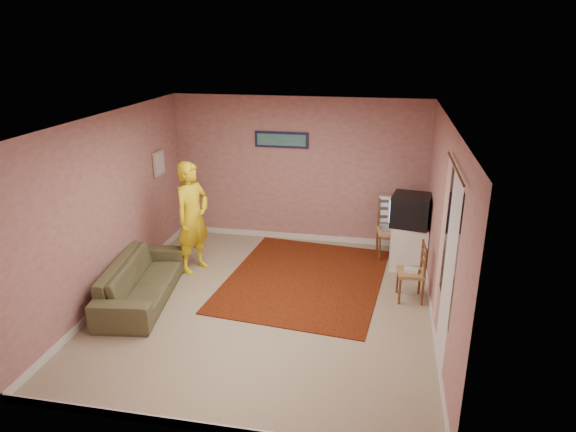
% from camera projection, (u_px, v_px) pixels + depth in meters
% --- Properties ---
extents(ground, '(5.00, 5.00, 0.00)m').
position_uv_depth(ground, '(268.00, 304.00, 7.22)').
color(ground, tan).
rests_on(ground, ground).
extents(wall_back, '(4.50, 0.02, 2.60)m').
position_uv_depth(wall_back, '(299.00, 171.00, 9.10)').
color(wall_back, tan).
rests_on(wall_back, ground).
extents(wall_front, '(4.50, 0.02, 2.60)m').
position_uv_depth(wall_front, '(201.00, 313.00, 4.47)').
color(wall_front, tan).
rests_on(wall_front, ground).
extents(wall_left, '(0.02, 5.00, 2.60)m').
position_uv_depth(wall_left, '(110.00, 207.00, 7.19)').
color(wall_left, tan).
rests_on(wall_left, ground).
extents(wall_right, '(0.02, 5.00, 2.60)m').
position_uv_depth(wall_right, '(442.00, 229.00, 6.38)').
color(wall_right, tan).
rests_on(wall_right, ground).
extents(ceiling, '(4.50, 5.00, 0.02)m').
position_uv_depth(ceiling, '(265.00, 119.00, 6.35)').
color(ceiling, silver).
rests_on(ceiling, wall_back).
extents(baseboard_back, '(4.50, 0.02, 0.10)m').
position_uv_depth(baseboard_back, '(298.00, 236.00, 9.51)').
color(baseboard_back, silver).
rests_on(baseboard_back, ground).
extents(baseboard_front, '(4.50, 0.02, 0.10)m').
position_uv_depth(baseboard_front, '(209.00, 427.00, 4.91)').
color(baseboard_front, silver).
rests_on(baseboard_front, ground).
extents(baseboard_left, '(0.02, 5.00, 0.10)m').
position_uv_depth(baseboard_left, '(121.00, 287.00, 7.61)').
color(baseboard_left, silver).
rests_on(baseboard_left, ground).
extents(baseboard_right, '(0.02, 5.00, 0.10)m').
position_uv_depth(baseboard_right, '(432.00, 317.00, 6.81)').
color(baseboard_right, silver).
rests_on(baseboard_right, ground).
extents(window, '(0.01, 1.10, 1.50)m').
position_uv_depth(window, '(451.00, 246.00, 5.50)').
color(window, black).
rests_on(window, wall_right).
extents(curtain_sheer, '(0.01, 0.75, 2.10)m').
position_uv_depth(curtain_sheer, '(449.00, 269.00, 5.43)').
color(curtain_sheer, silver).
rests_on(curtain_sheer, wall_right).
extents(curtain_floral, '(0.01, 0.35, 2.10)m').
position_uv_depth(curtain_floral, '(441.00, 244.00, 6.08)').
color(curtain_floral, silver).
rests_on(curtain_floral, wall_right).
extents(curtain_rod, '(0.02, 1.40, 0.02)m').
position_uv_depth(curtain_rod, '(455.00, 167.00, 5.22)').
color(curtain_rod, brown).
rests_on(curtain_rod, wall_right).
extents(picture_back, '(0.95, 0.04, 0.28)m').
position_uv_depth(picture_back, '(282.00, 140.00, 8.93)').
color(picture_back, '#131635').
rests_on(picture_back, wall_back).
extents(picture_left, '(0.04, 0.38, 0.42)m').
position_uv_depth(picture_left, '(159.00, 163.00, 8.57)').
color(picture_left, tan).
rests_on(picture_left, wall_left).
extents(area_rug, '(2.58, 3.10, 0.02)m').
position_uv_depth(area_rug, '(305.00, 279.00, 7.95)').
color(area_rug, black).
rests_on(area_rug, ground).
extents(tv_cabinet, '(0.57, 0.52, 0.72)m').
position_uv_depth(tv_cabinet, '(408.00, 246.00, 8.27)').
color(tv_cabinet, white).
rests_on(tv_cabinet, ground).
extents(crt_tv, '(0.67, 0.62, 0.51)m').
position_uv_depth(crt_tv, '(411.00, 210.00, 8.06)').
color(crt_tv, black).
rests_on(crt_tv, tv_cabinet).
extents(chair_a, '(0.50, 0.48, 0.54)m').
position_uv_depth(chair_a, '(391.00, 224.00, 8.54)').
color(chair_a, '#A98452').
rests_on(chair_a, ground).
extents(dvd_player, '(0.40, 0.33, 0.06)m').
position_uv_depth(dvd_player, '(391.00, 228.00, 8.56)').
color(dvd_player, '#A5A4A9').
rests_on(dvd_player, chair_a).
extents(blue_throw, '(0.43, 0.05, 0.45)m').
position_uv_depth(blue_throw, '(392.00, 209.00, 8.65)').
color(blue_throw, '#8DBAE6').
rests_on(blue_throw, chair_a).
extents(chair_b, '(0.40, 0.42, 0.47)m').
position_uv_depth(chair_b, '(412.00, 266.00, 7.20)').
color(chair_b, '#A98452').
rests_on(chair_b, ground).
extents(game_console, '(0.21, 0.17, 0.04)m').
position_uv_depth(game_console, '(411.00, 270.00, 7.22)').
color(game_console, silver).
rests_on(game_console, chair_b).
extents(sofa, '(1.06, 2.10, 0.59)m').
position_uv_depth(sofa, '(142.00, 280.00, 7.29)').
color(sofa, brown).
rests_on(sofa, ground).
extents(person, '(0.65, 0.77, 1.78)m').
position_uv_depth(person, '(193.00, 217.00, 8.00)').
color(person, yellow).
rests_on(person, ground).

